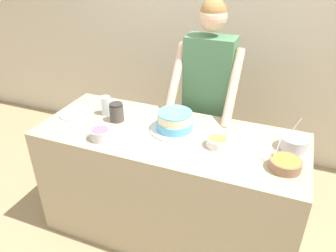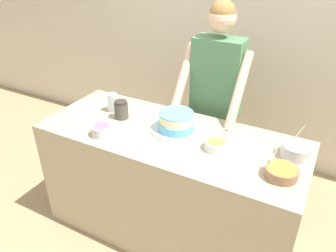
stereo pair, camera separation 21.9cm
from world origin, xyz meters
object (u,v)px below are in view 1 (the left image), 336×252
at_px(person_baker, 208,87).
at_px(cake, 175,122).
at_px(frosting_bowl_pink, 294,142).
at_px(frosting_bowl_yellow, 217,142).
at_px(ceramic_plate, 74,113).
at_px(stoneware_jar, 117,112).
at_px(drinking_glass, 106,105).
at_px(frosting_bowl_orange, 285,164).
at_px(frosting_bowl_purple, 100,134).

relative_size(person_baker, cake, 4.83).
xyz_separation_m(cake, frosting_bowl_pink, (0.79, 0.06, -0.02)).
distance_m(frosting_bowl_pink, frosting_bowl_yellow, 0.49).
xyz_separation_m(ceramic_plate, stoneware_jar, (0.36, 0.03, 0.06)).
bearing_deg(person_baker, ceramic_plate, -147.26).
relative_size(person_baker, drinking_glass, 11.80).
bearing_deg(stoneware_jar, drinking_glass, 153.99).
relative_size(frosting_bowl_pink, ceramic_plate, 0.79).
xyz_separation_m(frosting_bowl_orange, stoneware_jar, (-1.21, 0.16, 0.03)).
relative_size(frosting_bowl_yellow, stoneware_jar, 1.30).
xyz_separation_m(frosting_bowl_pink, frosting_bowl_yellow, (-0.46, -0.15, -0.01)).
distance_m(person_baker, frosting_bowl_purple, 0.97).
height_order(person_baker, frosting_bowl_pink, person_baker).
bearing_deg(frosting_bowl_pink, frosting_bowl_yellow, -161.53).
relative_size(person_baker, frosting_bowl_pink, 9.29).
relative_size(frosting_bowl_yellow, drinking_glass, 1.24).
relative_size(frosting_bowl_purple, frosting_bowl_yellow, 0.77).
bearing_deg(cake, drinking_glass, 176.99).
relative_size(frosting_bowl_pink, frosting_bowl_purple, 1.34).
relative_size(person_baker, ceramic_plate, 7.34).
bearing_deg(frosting_bowl_pink, ceramic_plate, -175.60).
distance_m(drinking_glass, stoneware_jar, 0.14).
xyz_separation_m(cake, frosting_bowl_purple, (-0.42, -0.30, -0.02)).
xyz_separation_m(person_baker, drinking_glass, (-0.67, -0.48, -0.07)).
distance_m(person_baker, drinking_glass, 0.82).
xyz_separation_m(frosting_bowl_pink, frosting_bowl_orange, (-0.03, -0.25, -0.01)).
height_order(frosting_bowl_purple, frosting_bowl_yellow, frosting_bowl_yellow).
bearing_deg(drinking_glass, ceramic_plate, -157.45).
height_order(cake, ceramic_plate, cake).
relative_size(frosting_bowl_purple, drinking_glass, 0.95).
relative_size(cake, frosting_bowl_yellow, 1.98).
distance_m(cake, frosting_bowl_orange, 0.78).
xyz_separation_m(frosting_bowl_yellow, ceramic_plate, (-1.13, 0.03, -0.03)).
xyz_separation_m(drinking_glass, stoneware_jar, (0.13, -0.06, -0.00)).
bearing_deg(frosting_bowl_yellow, cake, 163.76).
bearing_deg(stoneware_jar, frosting_bowl_pink, 4.11).
height_order(cake, drinking_glass, drinking_glass).
distance_m(person_baker, frosting_bowl_pink, 0.84).
xyz_separation_m(person_baker, stoneware_jar, (-0.54, -0.54, -0.08)).
bearing_deg(person_baker, cake, -100.45).
distance_m(person_baker, cake, 0.53).
bearing_deg(frosting_bowl_orange, person_baker, 133.57).
height_order(person_baker, ceramic_plate, person_baker).
distance_m(cake, frosting_bowl_yellow, 0.35).
bearing_deg(frosting_bowl_yellow, drinking_glass, 172.01).
xyz_separation_m(frosting_bowl_pink, ceramic_plate, (-1.60, -0.12, -0.04)).
bearing_deg(person_baker, stoneware_jar, -134.83).
xyz_separation_m(frosting_bowl_purple, frosting_bowl_yellow, (0.75, 0.21, -0.01)).
bearing_deg(frosting_bowl_orange, frosting_bowl_pink, 82.20).
bearing_deg(stoneware_jar, frosting_bowl_orange, -7.45).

